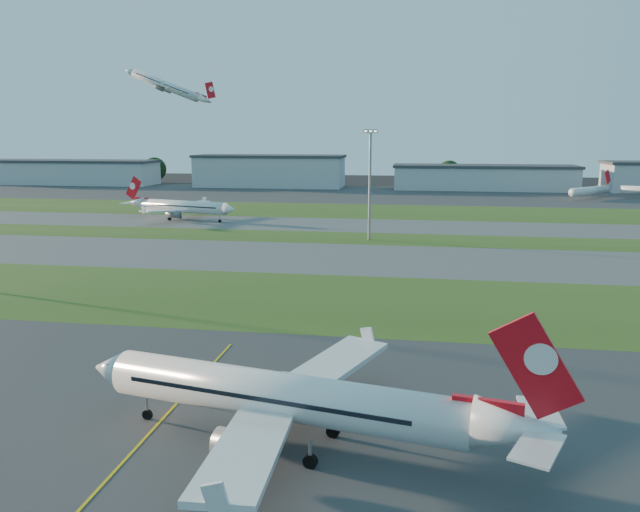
% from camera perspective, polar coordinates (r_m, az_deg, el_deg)
% --- Properties ---
extents(ground, '(700.00, 700.00, 0.00)m').
position_cam_1_polar(ground, '(52.64, -23.98, -17.83)').
color(ground, black).
rests_on(ground, ground).
extents(apron_near, '(300.00, 70.00, 0.01)m').
position_cam_1_polar(apron_near, '(52.63, -23.98, -17.82)').
color(apron_near, '#333335').
rests_on(apron_near, ground).
extents(grass_strip_a, '(300.00, 34.00, 0.01)m').
position_cam_1_polar(grass_strip_a, '(97.13, -7.16, -3.72)').
color(grass_strip_a, '#2F4D19').
rests_on(grass_strip_a, ground).
extents(taxiway_a, '(300.00, 32.00, 0.01)m').
position_cam_1_polar(taxiway_a, '(128.33, -3.05, -0.04)').
color(taxiway_a, '#515154').
rests_on(taxiway_a, ground).
extents(grass_strip_b, '(300.00, 18.00, 0.01)m').
position_cam_1_polar(grass_strip_b, '(152.47, -1.07, 1.74)').
color(grass_strip_b, '#2F4D19').
rests_on(grass_strip_b, ground).
extents(taxiway_b, '(300.00, 26.00, 0.01)m').
position_cam_1_polar(taxiway_b, '(173.92, 0.22, 2.90)').
color(taxiway_b, '#515154').
rests_on(taxiway_b, ground).
extents(grass_strip_c, '(300.00, 40.00, 0.01)m').
position_cam_1_polar(grass_strip_c, '(206.31, 1.65, 4.17)').
color(grass_strip_c, '#2F4D19').
rests_on(grass_strip_c, ground).
extents(apron_far, '(400.00, 80.00, 0.01)m').
position_cam_1_polar(apron_far, '(265.58, 3.36, 5.69)').
color(apron_far, '#333335').
rests_on(apron_far, ground).
extents(yellow_line, '(0.25, 60.00, 0.02)m').
position_cam_1_polar(yellow_line, '(50.28, -18.92, -18.88)').
color(yellow_line, gold).
rests_on(yellow_line, ground).
extents(airliner_parked, '(36.64, 30.79, 11.54)m').
position_cam_1_polar(airliner_parked, '(50.75, -3.18, -12.84)').
color(airliner_parked, silver).
rests_on(airliner_parked, ground).
extents(airliner_taxiing, '(34.66, 29.08, 11.04)m').
position_cam_1_polar(airliner_taxiing, '(186.97, -12.45, 4.40)').
color(airliner_taxiing, silver).
rests_on(airliner_taxiing, ground).
extents(airliner_departing, '(35.71, 30.11, 11.17)m').
position_cam_1_polar(airliner_departing, '(277.55, -13.88, 14.88)').
color(airliner_departing, silver).
extents(mini_jet_near, '(20.54, 22.32, 9.48)m').
position_cam_1_polar(mini_jet_near, '(265.99, 23.47, 5.52)').
color(mini_jet_near, silver).
rests_on(mini_jet_near, ground).
extents(light_mast_centre, '(3.20, 0.70, 25.80)m').
position_cam_1_polar(light_mast_centre, '(146.88, 4.59, 7.17)').
color(light_mast_centre, gray).
rests_on(light_mast_centre, ground).
extents(hangar_far_west, '(91.80, 23.00, 12.20)m').
position_cam_1_polar(hangar_far_west, '(342.76, -22.08, 7.13)').
color(hangar_far_west, '#A6A8AE').
rests_on(hangar_far_west, ground).
extents(hangar_west, '(71.40, 23.00, 15.20)m').
position_cam_1_polar(hangar_west, '(302.22, -4.63, 7.77)').
color(hangar_west, '#A6A8AE').
rests_on(hangar_west, ground).
extents(hangar_east, '(81.60, 23.00, 11.20)m').
position_cam_1_polar(hangar_east, '(295.05, 14.75, 6.98)').
color(hangar_east, '#A6A8AE').
rests_on(hangar_east, ground).
extents(tree_far_west, '(11.00, 11.00, 12.00)m').
position_cam_1_polar(tree_far_west, '(375.50, -26.33, 7.13)').
color(tree_far_west, black).
rests_on(tree_far_west, ground).
extents(tree_west, '(12.10, 12.10, 13.20)m').
position_cam_1_polar(tree_west, '(337.53, -14.89, 7.69)').
color(tree_west, black).
rests_on(tree_west, ground).
extents(tree_mid_west, '(9.90, 9.90, 10.80)m').
position_cam_1_polar(tree_mid_west, '(308.23, 0.43, 7.53)').
color(tree_mid_west, black).
rests_on(tree_mid_west, ground).
extents(tree_mid_east, '(11.55, 11.55, 12.60)m').
position_cam_1_polar(tree_mid_east, '(307.88, 11.71, 7.48)').
color(tree_mid_east, black).
rests_on(tree_mid_east, ground).
extents(tree_east, '(10.45, 10.45, 11.40)m').
position_cam_1_polar(tree_east, '(318.12, 25.43, 6.64)').
color(tree_east, black).
rests_on(tree_east, ground).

